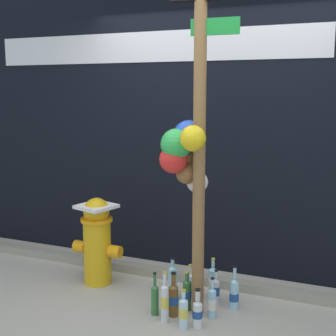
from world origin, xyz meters
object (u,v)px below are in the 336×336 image
bottle_10 (213,282)px  fire_hydrant (97,239)px  bottle_1 (234,293)px  bottle_2 (183,312)px  bottle_4 (197,312)px  bottle_5 (173,282)px  bottle_3 (216,290)px  bottle_11 (191,285)px  bottle_7 (165,301)px  bottle_9 (155,299)px  bottle_6 (187,293)px  memorial_post (190,129)px  bottle_0 (212,302)px  bottle_8 (173,299)px

bottle_10 → fire_hydrant: bearing=-176.2°
bottle_1 → bottle_2: bearing=-120.5°
bottle_4 → bottle_5: bearing=133.3°
bottle_3 → bottle_11: 0.22m
bottle_7 → bottle_9: (-0.12, 0.08, -0.03)m
bottle_1 → bottle_11: size_ratio=1.19×
fire_hydrant → bottle_9: 0.88m
bottle_4 → bottle_6: bottle_6 is taller
bottle_6 → bottle_11: (-0.04, 0.19, -0.01)m
fire_hydrant → bottle_11: size_ratio=2.60×
bottle_5 → memorial_post: bearing=-36.5°
bottle_4 → bottle_9: bearing=170.3°
bottle_0 → bottle_3: 0.25m
bottle_3 → bottle_4: bottle_4 is taller
bottle_4 → bottle_9: 0.38m
memorial_post → bottle_10: (0.11, 0.28, -1.32)m
bottle_6 → bottle_8: bottle_8 is taller
memorial_post → fire_hydrant: bearing=167.8°
bottle_5 → bottle_8: size_ratio=1.03×
bottle_1 → bottle_4: 0.44m
bottle_0 → bottle_10: (-0.09, 0.32, 0.02)m
bottle_8 → bottle_6: bearing=65.0°
memorial_post → bottle_8: memorial_post is taller
fire_hydrant → bottle_8: 0.98m
fire_hydrant → bottle_3: (1.13, -0.00, -0.30)m
fire_hydrant → bottle_2: (1.03, -0.49, -0.29)m
bottle_4 → bottle_10: 0.51m
bottle_0 → bottle_4: bearing=-106.9°
bottle_7 → bottle_0: bearing=31.6°
bottle_6 → bottle_2: bearing=-74.7°
bottle_3 → bottle_8: 0.41m
bottle_5 → bottle_8: (0.12, -0.27, -0.02)m
bottle_3 → memorial_post: bearing=-128.5°
bottle_0 → bottle_9: 0.45m
bottle_2 → bottle_8: 0.21m
bottle_2 → bottle_9: 0.31m
bottle_4 → bottle_5: 0.52m
bottle_9 → memorial_post: bearing=35.3°
bottle_5 → bottle_6: (0.18, -0.13, -0.02)m
bottle_4 → bottle_1: bearing=66.3°
bottle_3 → bottle_5: bottle_5 is taller
bottle_3 → bottle_8: (-0.25, -0.33, 0.02)m
memorial_post → bottle_11: memorial_post is taller
bottle_0 → bottle_5: 0.45m
bottle_5 → bottle_9: bottle_5 is taller
bottle_5 → bottle_4: bearing=-46.7°
fire_hydrant → bottle_9: (0.74, -0.37, -0.28)m
bottle_0 → bottle_7: 0.37m
bottle_8 → bottle_9: bottle_8 is taller
bottle_2 → bottle_4: same height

